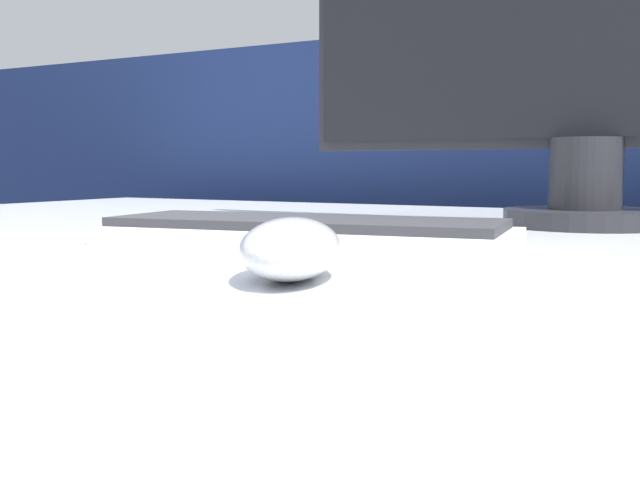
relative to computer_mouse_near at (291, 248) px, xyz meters
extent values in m
cube|color=navy|center=(-0.02, 0.97, -0.24)|extent=(5.00, 0.03, 1.09)
ellipsoid|color=silver|center=(0.00, 0.00, 0.00)|extent=(0.11, 0.14, 0.04)
cube|color=silver|center=(-0.09, 0.18, -0.01)|extent=(0.38, 0.19, 0.02)
cube|color=#38383D|center=(-0.09, 0.18, 0.00)|extent=(0.36, 0.17, 0.01)
cylinder|color=#28282D|center=(0.09, 0.50, -0.01)|extent=(0.18, 0.18, 0.02)
cylinder|color=#28282D|center=(0.09, 0.50, 0.04)|extent=(0.08, 0.08, 0.08)
camera|label=1|loc=(0.24, -0.39, 0.05)|focal=42.00mm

